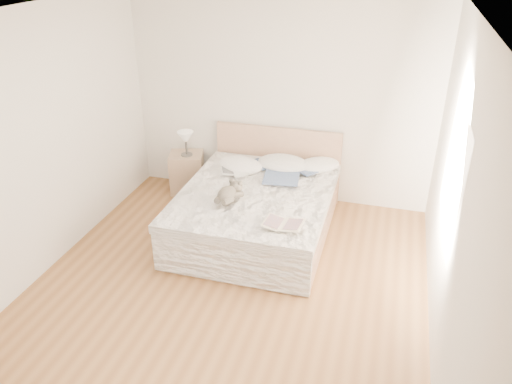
# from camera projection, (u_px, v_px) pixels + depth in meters

# --- Properties ---
(floor) EXTENTS (4.00, 4.50, 0.00)m
(floor) POSITION_uv_depth(u_px,v_px,m) (226.00, 290.00, 5.14)
(floor) COLOR brown
(floor) RESTS_ON ground
(ceiling) EXTENTS (4.00, 4.50, 0.00)m
(ceiling) POSITION_uv_depth(u_px,v_px,m) (217.00, 16.00, 3.89)
(ceiling) COLOR white
(ceiling) RESTS_ON ground
(wall_back) EXTENTS (4.00, 0.02, 2.70)m
(wall_back) POSITION_uv_depth(u_px,v_px,m) (280.00, 100.00, 6.44)
(wall_back) COLOR silver
(wall_back) RESTS_ON ground
(wall_front) EXTENTS (4.00, 0.02, 2.70)m
(wall_front) POSITION_uv_depth(u_px,v_px,m) (79.00, 349.00, 2.60)
(wall_front) COLOR silver
(wall_front) RESTS_ON ground
(wall_left) EXTENTS (0.02, 4.50, 2.70)m
(wall_left) POSITION_uv_depth(u_px,v_px,m) (34.00, 149.00, 5.00)
(wall_left) COLOR silver
(wall_left) RESTS_ON ground
(wall_right) EXTENTS (0.02, 4.50, 2.70)m
(wall_right) POSITION_uv_depth(u_px,v_px,m) (456.00, 201.00, 4.03)
(wall_right) COLOR silver
(wall_right) RESTS_ON ground
(window) EXTENTS (0.02, 1.30, 1.10)m
(window) POSITION_uv_depth(u_px,v_px,m) (454.00, 174.00, 4.24)
(window) COLOR white
(window) RESTS_ON wall_right
(bed) EXTENTS (1.72, 2.14, 1.00)m
(bed) POSITION_uv_depth(u_px,v_px,m) (258.00, 210.00, 6.02)
(bed) COLOR tan
(bed) RESTS_ON floor
(nightstand) EXTENTS (0.55, 0.51, 0.56)m
(nightstand) POSITION_uv_depth(u_px,v_px,m) (187.00, 172.00, 7.01)
(nightstand) COLOR tan
(nightstand) RESTS_ON floor
(table_lamp) EXTENTS (0.24, 0.24, 0.34)m
(table_lamp) POSITION_uv_depth(u_px,v_px,m) (186.00, 138.00, 6.73)
(table_lamp) COLOR #46423C
(table_lamp) RESTS_ON nightstand
(pillow_left) EXTENTS (0.68, 0.55, 0.18)m
(pillow_left) POSITION_uv_depth(u_px,v_px,m) (240.00, 165.00, 6.36)
(pillow_left) COLOR white
(pillow_left) RESTS_ON bed
(pillow_middle) EXTENTS (0.70, 0.51, 0.20)m
(pillow_middle) POSITION_uv_depth(u_px,v_px,m) (283.00, 164.00, 6.40)
(pillow_middle) COLOR white
(pillow_middle) RESTS_ON bed
(pillow_right) EXTENTS (0.66, 0.62, 0.16)m
(pillow_right) POSITION_uv_depth(u_px,v_px,m) (319.00, 165.00, 6.37)
(pillow_right) COLOR white
(pillow_right) RESTS_ON bed
(blouse) EXTENTS (0.76, 0.80, 0.03)m
(blouse) POSITION_uv_depth(u_px,v_px,m) (282.00, 174.00, 6.16)
(blouse) COLOR #36496E
(blouse) RESTS_ON bed
(photo_book) EXTENTS (0.43, 0.37, 0.03)m
(photo_book) POSITION_uv_depth(u_px,v_px,m) (234.00, 172.00, 6.20)
(photo_book) COLOR white
(photo_book) RESTS_ON bed
(childrens_book) EXTENTS (0.43, 0.31, 0.03)m
(childrens_book) POSITION_uv_depth(u_px,v_px,m) (283.00, 224.00, 5.09)
(childrens_book) COLOR #FAECCB
(childrens_book) RESTS_ON bed
(teddy_bear) EXTENTS (0.31, 0.39, 0.19)m
(teddy_bear) POSITION_uv_depth(u_px,v_px,m) (227.00, 199.00, 5.52)
(teddy_bear) COLOR #564F44
(teddy_bear) RESTS_ON bed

